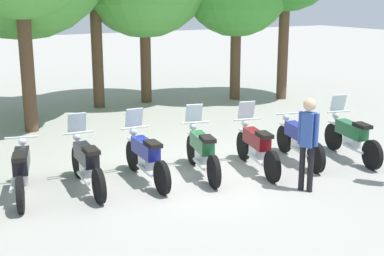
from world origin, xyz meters
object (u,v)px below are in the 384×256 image
motorcycle_1 (86,163)px  motorcycle_6 (351,136)px  motorcycle_4 (256,146)px  motorcycle_0 (22,170)px  motorcycle_2 (146,156)px  motorcycle_5 (299,139)px  person_1 (308,137)px  motorcycle_3 (202,150)px

motorcycle_1 → motorcycle_6: same height
motorcycle_1 → motorcycle_4: 3.55m
motorcycle_0 → motorcycle_6: motorcycle_6 is taller
motorcycle_2 → motorcycle_5: bearing=-95.0°
motorcycle_2 → motorcycle_0: bearing=84.2°
motorcycle_1 → person_1: (3.56, -2.15, 0.54)m
motorcycle_3 → person_1: person_1 is taller
motorcycle_2 → person_1: size_ratio=1.23×
motorcycle_2 → person_1: bearing=-126.6°
motorcycle_0 → person_1: person_1 is taller
motorcycle_3 → motorcycle_6: 3.55m
motorcycle_0 → motorcycle_2: bearing=-83.9°
motorcycle_3 → person_1: 2.24m
motorcycle_0 → motorcycle_4: bearing=-85.4°
motorcycle_0 → motorcycle_5: same height
motorcycle_3 → motorcycle_6: same height
motorcycle_2 → motorcycle_5: 3.52m
motorcycle_1 → motorcycle_5: 4.69m
motorcycle_4 → motorcycle_0: bearing=92.9°
motorcycle_0 → motorcycle_2: 2.34m
motorcycle_2 → motorcycle_3: same height
motorcycle_1 → motorcycle_3: same height
motorcycle_6 → person_1: person_1 is taller
motorcycle_6 → motorcycle_0: bearing=92.4°
motorcycle_0 → motorcycle_1: (1.16, -0.21, 0.01)m
motorcycle_2 → motorcycle_4: bearing=-98.9°
motorcycle_3 → motorcycle_0: bearing=94.7°
motorcycle_0 → motorcycle_3: (3.48, -0.57, 0.01)m
motorcycle_4 → motorcycle_5: 1.16m
motorcycle_1 → motorcycle_5: bearing=-94.2°
person_1 → motorcycle_3: bearing=-81.8°
motorcycle_5 → motorcycle_6: motorcycle_6 is taller
motorcycle_2 → person_1: (2.40, -1.99, 0.54)m
motorcycle_4 → motorcycle_5: bearing=-76.6°
motorcycle_4 → motorcycle_5: (1.16, 0.00, -0.01)m
motorcycle_0 → motorcycle_4: 4.72m
motorcycle_1 → motorcycle_4: bearing=-96.8°
motorcycle_3 → person_1: bearing=-131.6°
motorcycle_3 → person_1: size_ratio=1.20×
motorcycle_2 → motorcycle_4: (2.33, -0.50, 0.00)m
motorcycle_0 → motorcycle_6: size_ratio=0.99×
motorcycle_1 → motorcycle_3: 2.36m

